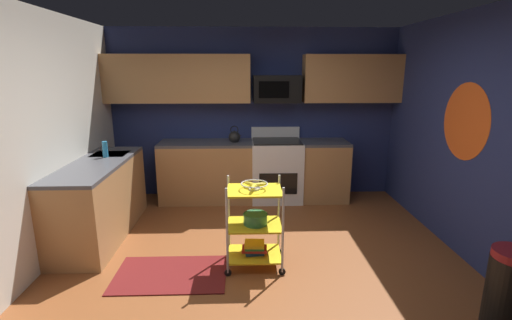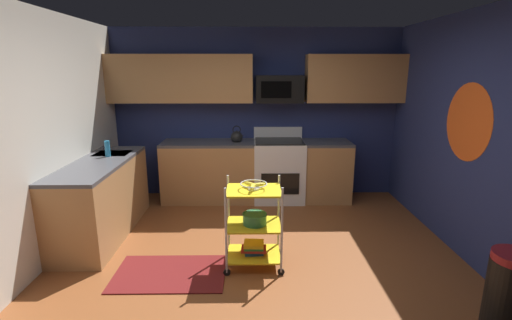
{
  "view_description": "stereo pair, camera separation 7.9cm",
  "coord_description": "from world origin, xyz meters",
  "px_view_note": "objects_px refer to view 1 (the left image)",
  "views": [
    {
      "loc": [
        -0.16,
        -3.38,
        2.0
      ],
      "look_at": [
        -0.03,
        0.43,
        1.05
      ],
      "focal_mm": 25.85,
      "sensor_mm": 36.0,
      "label": 1
    },
    {
      "loc": [
        -0.08,
        -3.38,
        2.0
      ],
      "look_at": [
        -0.03,
        0.43,
        1.05
      ],
      "focal_mm": 25.85,
      "sensor_mm": 36.0,
      "label": 2
    }
  ],
  "objects_px": {
    "rolling_cart": "(254,224)",
    "trash_can": "(510,290)",
    "mixing_bowl_large": "(255,218)",
    "dish_soap_bottle": "(105,149)",
    "kettle": "(234,137)",
    "oven_range": "(276,170)",
    "fruit_bowl": "(254,185)",
    "book_stack": "(254,248)",
    "microwave": "(277,89)"
  },
  "relations": [
    {
      "from": "book_stack",
      "to": "microwave",
      "type": "bearing_deg",
      "value": 79.24
    },
    {
      "from": "book_stack",
      "to": "dish_soap_bottle",
      "type": "distance_m",
      "value": 2.27
    },
    {
      "from": "trash_can",
      "to": "rolling_cart",
      "type": "bearing_deg",
      "value": 152.35
    },
    {
      "from": "oven_range",
      "to": "trash_can",
      "type": "distance_m",
      "value": 3.4
    },
    {
      "from": "rolling_cart",
      "to": "microwave",
      "type": "bearing_deg",
      "value": 79.24
    },
    {
      "from": "mixing_bowl_large",
      "to": "kettle",
      "type": "xyz_separation_m",
      "value": [
        -0.25,
        1.99,
        0.48
      ]
    },
    {
      "from": "fruit_bowl",
      "to": "trash_can",
      "type": "bearing_deg",
      "value": -27.65
    },
    {
      "from": "kettle",
      "to": "trash_can",
      "type": "relative_size",
      "value": 0.4
    },
    {
      "from": "microwave",
      "to": "mixing_bowl_large",
      "type": "distance_m",
      "value": 2.44
    },
    {
      "from": "rolling_cart",
      "to": "fruit_bowl",
      "type": "relative_size",
      "value": 3.36
    },
    {
      "from": "fruit_bowl",
      "to": "kettle",
      "type": "height_order",
      "value": "kettle"
    },
    {
      "from": "trash_can",
      "to": "fruit_bowl",
      "type": "bearing_deg",
      "value": 152.35
    },
    {
      "from": "mixing_bowl_large",
      "to": "rolling_cart",
      "type": "bearing_deg",
      "value": -180.0
    },
    {
      "from": "kettle",
      "to": "microwave",
      "type": "bearing_deg",
      "value": 9.6
    },
    {
      "from": "trash_can",
      "to": "microwave",
      "type": "bearing_deg",
      "value": 116.43
    },
    {
      "from": "rolling_cart",
      "to": "book_stack",
      "type": "distance_m",
      "value": 0.26
    },
    {
      "from": "rolling_cart",
      "to": "trash_can",
      "type": "bearing_deg",
      "value": -27.65
    },
    {
      "from": "fruit_bowl",
      "to": "mixing_bowl_large",
      "type": "xyz_separation_m",
      "value": [
        0.01,
        0.0,
        -0.36
      ]
    },
    {
      "from": "kettle",
      "to": "rolling_cart",
      "type": "bearing_deg",
      "value": -83.1
    },
    {
      "from": "microwave",
      "to": "rolling_cart",
      "type": "distance_m",
      "value": 2.48
    },
    {
      "from": "book_stack",
      "to": "rolling_cart",
      "type": "bearing_deg",
      "value": -90.0
    },
    {
      "from": "mixing_bowl_large",
      "to": "kettle",
      "type": "distance_m",
      "value": 2.07
    },
    {
      "from": "microwave",
      "to": "fruit_bowl",
      "type": "xyz_separation_m",
      "value": [
        -0.4,
        -2.1,
        -0.82
      ]
    },
    {
      "from": "microwave",
      "to": "rolling_cart",
      "type": "xyz_separation_m",
      "value": [
        -0.4,
        -2.1,
        -1.25
      ]
    },
    {
      "from": "microwave",
      "to": "trash_can",
      "type": "height_order",
      "value": "microwave"
    },
    {
      "from": "dish_soap_bottle",
      "to": "kettle",
      "type": "bearing_deg",
      "value": 30.48
    },
    {
      "from": "fruit_bowl",
      "to": "trash_can",
      "type": "distance_m",
      "value": 2.27
    },
    {
      "from": "oven_range",
      "to": "book_stack",
      "type": "bearing_deg",
      "value": -101.32
    },
    {
      "from": "oven_range",
      "to": "fruit_bowl",
      "type": "relative_size",
      "value": 4.04
    },
    {
      "from": "microwave",
      "to": "mixing_bowl_large",
      "type": "xyz_separation_m",
      "value": [
        -0.39,
        -2.1,
        -1.18
      ]
    },
    {
      "from": "oven_range",
      "to": "kettle",
      "type": "xyz_separation_m",
      "value": [
        -0.64,
        -0.0,
        0.52
      ]
    },
    {
      "from": "fruit_bowl",
      "to": "book_stack",
      "type": "relative_size",
      "value": 1.03
    },
    {
      "from": "kettle",
      "to": "trash_can",
      "type": "xyz_separation_m",
      "value": [
        2.2,
        -3.02,
        -0.67
      ]
    },
    {
      "from": "oven_range",
      "to": "book_stack",
      "type": "xyz_separation_m",
      "value": [
        -0.4,
        -2.0,
        -0.28
      ]
    },
    {
      "from": "kettle",
      "to": "mixing_bowl_large",
      "type": "bearing_deg",
      "value": -82.83
    },
    {
      "from": "mixing_bowl_large",
      "to": "trash_can",
      "type": "xyz_separation_m",
      "value": [
        1.94,
        -1.02,
        -0.19
      ]
    },
    {
      "from": "kettle",
      "to": "trash_can",
      "type": "height_order",
      "value": "kettle"
    },
    {
      "from": "microwave",
      "to": "fruit_bowl",
      "type": "height_order",
      "value": "microwave"
    },
    {
      "from": "book_stack",
      "to": "oven_range",
      "type": "bearing_deg",
      "value": 78.68
    },
    {
      "from": "fruit_bowl",
      "to": "trash_can",
      "type": "relative_size",
      "value": 0.41
    },
    {
      "from": "book_stack",
      "to": "trash_can",
      "type": "xyz_separation_m",
      "value": [
        1.95,
        -1.02,
        0.13
      ]
    },
    {
      "from": "rolling_cart",
      "to": "trash_can",
      "type": "distance_m",
      "value": 2.21
    },
    {
      "from": "oven_range",
      "to": "dish_soap_bottle",
      "type": "distance_m",
      "value": 2.48
    },
    {
      "from": "mixing_bowl_large",
      "to": "dish_soap_bottle",
      "type": "height_order",
      "value": "dish_soap_bottle"
    },
    {
      "from": "fruit_bowl",
      "to": "book_stack",
      "type": "height_order",
      "value": "fruit_bowl"
    },
    {
      "from": "fruit_bowl",
      "to": "book_stack",
      "type": "bearing_deg",
      "value": 135.0
    },
    {
      "from": "microwave",
      "to": "rolling_cart",
      "type": "relative_size",
      "value": 0.77
    },
    {
      "from": "fruit_bowl",
      "to": "trash_can",
      "type": "height_order",
      "value": "fruit_bowl"
    },
    {
      "from": "dish_soap_bottle",
      "to": "rolling_cart",
      "type": "bearing_deg",
      "value": -30.05
    },
    {
      "from": "fruit_bowl",
      "to": "dish_soap_bottle",
      "type": "height_order",
      "value": "dish_soap_bottle"
    }
  ]
}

